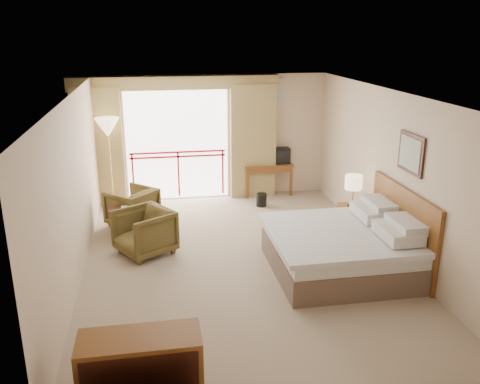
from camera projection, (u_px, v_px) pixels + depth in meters
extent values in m
plane|color=gray|center=(241.00, 261.00, 8.31)|extent=(7.00, 7.00, 0.00)
plane|color=white|center=(241.00, 95.00, 7.48)|extent=(7.00, 7.00, 0.00)
plane|color=beige|center=(214.00, 137.00, 11.18)|extent=(5.00, 0.00, 5.00)
plane|color=beige|center=(309.00, 292.00, 4.62)|extent=(5.00, 0.00, 5.00)
plane|color=beige|center=(75.00, 191.00, 7.49)|extent=(0.00, 7.00, 7.00)
plane|color=beige|center=(391.00, 175.00, 8.31)|extent=(0.00, 7.00, 7.00)
plane|color=white|center=(177.00, 145.00, 11.07)|extent=(2.40, 0.00, 2.40)
cube|color=red|center=(178.00, 157.00, 11.13)|extent=(2.09, 0.03, 0.04)
cube|color=red|center=(178.00, 152.00, 11.10)|extent=(2.09, 0.03, 0.04)
cube|color=red|center=(133.00, 176.00, 11.09)|extent=(0.04, 0.03, 1.00)
cube|color=red|center=(179.00, 174.00, 11.26)|extent=(0.04, 0.03, 1.00)
cube|color=red|center=(223.00, 172.00, 11.42)|extent=(0.04, 0.03, 1.00)
cube|color=olive|center=(99.00, 147.00, 10.67)|extent=(1.00, 0.26, 2.50)
cube|color=olive|center=(253.00, 142.00, 11.21)|extent=(1.00, 0.26, 2.50)
cube|color=olive|center=(175.00, 83.00, 10.57)|extent=(4.40, 0.22, 0.28)
cube|color=silver|center=(272.00, 90.00, 11.06)|extent=(0.50, 0.04, 0.50)
cube|color=brown|center=(339.00, 259.00, 7.93)|extent=(2.05, 2.00, 0.40)
cube|color=silver|center=(340.00, 241.00, 7.83)|extent=(2.01, 1.96, 0.22)
cube|color=silver|center=(338.00, 234.00, 7.79)|extent=(2.09, 2.06, 0.08)
cube|color=silver|center=(398.00, 232.00, 7.44)|extent=(0.50, 0.75, 0.18)
cube|color=silver|center=(372.00, 212.00, 8.28)|extent=(0.50, 0.75, 0.18)
cube|color=silver|center=(407.00, 224.00, 7.43)|extent=(0.40, 0.70, 0.14)
cube|color=silver|center=(380.00, 204.00, 8.27)|extent=(0.40, 0.70, 0.14)
cube|color=brown|center=(402.00, 228.00, 7.95)|extent=(0.06, 2.10, 1.30)
cube|color=black|center=(411.00, 153.00, 7.59)|extent=(0.03, 0.72, 0.60)
cube|color=silver|center=(410.00, 153.00, 7.58)|extent=(0.01, 0.60, 0.48)
cube|color=brown|center=(352.00, 221.00, 9.19)|extent=(0.42, 0.50, 0.59)
cylinder|color=tan|center=(352.00, 203.00, 9.14)|extent=(0.13, 0.13, 0.04)
cylinder|color=tan|center=(353.00, 195.00, 9.09)|extent=(0.03, 0.03, 0.32)
cylinder|color=#FFE5B2|center=(354.00, 182.00, 9.02)|extent=(0.31, 0.31, 0.25)
cube|color=black|center=(354.00, 207.00, 8.94)|extent=(0.21, 0.18, 0.08)
cube|color=brown|center=(267.00, 164.00, 11.48)|extent=(1.10, 0.53, 0.05)
cube|color=brown|center=(247.00, 184.00, 11.29)|extent=(0.06, 0.06, 0.68)
cube|color=brown|center=(291.00, 181.00, 11.46)|extent=(0.06, 0.06, 0.68)
cube|color=brown|center=(244.00, 178.00, 11.72)|extent=(0.06, 0.06, 0.68)
cube|color=brown|center=(286.00, 176.00, 11.89)|extent=(0.06, 0.06, 0.68)
cube|color=brown|center=(265.00, 174.00, 11.78)|extent=(1.01, 0.03, 0.50)
cube|color=brown|center=(270.00, 170.00, 11.28)|extent=(1.01, 0.03, 0.11)
cube|color=black|center=(280.00, 155.00, 11.47)|extent=(0.39, 0.31, 0.36)
cube|color=black|center=(282.00, 157.00, 11.33)|extent=(0.36, 0.02, 0.29)
cylinder|color=black|center=(252.00, 159.00, 11.38)|extent=(0.15, 0.15, 0.26)
cylinder|color=white|center=(259.00, 162.00, 11.38)|extent=(0.08, 0.08, 0.11)
cylinder|color=black|center=(261.00, 200.00, 10.85)|extent=(0.27, 0.27, 0.28)
imported|color=#473919|center=(133.00, 225.00, 9.84)|extent=(1.12, 1.12, 0.73)
imported|color=#473919|center=(146.00, 253.00, 8.61)|extent=(1.16, 1.15, 0.77)
cylinder|color=black|center=(122.00, 210.00, 9.12)|extent=(0.49, 0.49, 0.04)
cylinder|color=black|center=(123.00, 223.00, 9.20)|extent=(0.06, 0.06, 0.49)
cylinder|color=black|center=(124.00, 236.00, 9.27)|extent=(0.35, 0.35, 0.03)
imported|color=white|center=(122.00, 209.00, 9.11)|extent=(0.21, 0.26, 0.02)
cylinder|color=tan|center=(114.00, 208.00, 10.74)|extent=(0.31, 0.31, 0.03)
cylinder|color=tan|center=(111.00, 170.00, 10.49)|extent=(0.03, 0.03, 1.67)
cone|color=#FFE5B2|center=(107.00, 128.00, 10.21)|extent=(0.49, 0.49, 0.39)
cube|color=brown|center=(141.00, 372.00, 5.01)|extent=(1.20, 0.50, 0.80)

